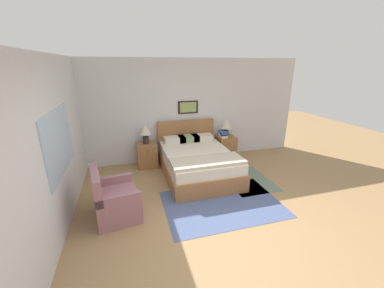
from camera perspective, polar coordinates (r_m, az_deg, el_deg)
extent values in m
plane|color=#99754C|center=(3.90, 6.43, -20.09)|extent=(16.00, 16.00, 0.00)
cube|color=silver|center=(6.11, -4.21, 7.95)|extent=(6.88, 0.06, 2.60)
cube|color=black|center=(6.13, -0.96, 8.91)|extent=(0.53, 0.02, 0.32)
cube|color=#8E9E5B|center=(6.12, -0.92, 8.89)|extent=(0.43, 0.00, 0.26)
cube|color=silver|center=(4.58, -28.61, 2.02)|extent=(0.06, 5.46, 2.60)
cube|color=#9EBCDB|center=(4.07, -29.52, 0.41)|extent=(0.02, 1.48, 0.96)
cube|color=#47567F|center=(4.50, 7.33, -14.15)|extent=(2.12, 1.47, 0.01)
cube|color=slate|center=(5.46, 13.15, -8.27)|extent=(0.93, 1.35, 0.01)
cube|color=#936038|center=(5.47, 1.37, -6.13)|extent=(1.50, 2.11, 0.28)
cube|color=#936038|center=(4.52, 5.32, -9.28)|extent=(1.50, 0.06, 0.08)
cube|color=beige|center=(5.35, 1.39, -3.32)|extent=(1.44, 2.02, 0.30)
cube|color=#936038|center=(6.16, -1.43, 3.54)|extent=(1.50, 0.06, 0.49)
cube|color=#B2A893|center=(4.71, 3.82, -4.18)|extent=(1.47, 0.59, 0.06)
cube|color=beige|center=(5.92, -4.23, 1.08)|extent=(0.52, 0.32, 0.14)
cube|color=beige|center=(6.10, 2.42, 1.65)|extent=(0.52, 0.32, 0.14)
cube|color=gray|center=(6.00, -0.86, 1.37)|extent=(0.52, 0.32, 0.14)
cube|color=#8E606B|center=(4.25, -17.66, -13.70)|extent=(0.79, 0.89, 0.44)
cube|color=#8E606B|center=(4.03, -22.22, -9.03)|extent=(0.24, 0.81, 0.43)
cube|color=#8E606B|center=(4.42, -18.67, -8.21)|extent=(0.68, 0.20, 0.14)
cube|color=#8E606B|center=(3.81, -17.35, -12.67)|extent=(0.68, 0.20, 0.14)
cube|color=#936038|center=(5.97, -10.83, -2.60)|extent=(0.47, 0.47, 0.60)
sphere|color=#332D28|center=(5.69, -10.68, -1.90)|extent=(0.02, 0.02, 0.02)
cube|color=#936038|center=(6.48, 8.16, -0.73)|extent=(0.47, 0.47, 0.60)
sphere|color=#332D28|center=(6.22, 9.14, 0.00)|extent=(0.02, 0.02, 0.02)
cylinder|color=#2D2823|center=(5.87, -11.12, 0.98)|extent=(0.14, 0.14, 0.18)
cylinder|color=#2D2823|center=(5.83, -11.20, 2.09)|extent=(0.02, 0.02, 0.06)
cone|color=beige|center=(5.79, -11.29, 3.53)|extent=(0.30, 0.30, 0.24)
cylinder|color=#2D2823|center=(6.38, 8.20, 2.60)|extent=(0.14, 0.14, 0.18)
cylinder|color=#2D2823|center=(6.35, 8.25, 3.62)|extent=(0.02, 0.02, 0.06)
cone|color=beige|center=(6.32, 8.31, 4.96)|extent=(0.30, 0.30, 0.24)
cube|color=silver|center=(6.30, 7.58, 1.76)|extent=(0.19, 0.25, 0.04)
cube|color=silver|center=(6.29, 7.60, 2.06)|extent=(0.18, 0.28, 0.03)
cube|color=#232328|center=(6.28, 7.61, 2.38)|extent=(0.19, 0.27, 0.04)
cube|color=#335693|center=(6.27, 7.63, 2.71)|extent=(0.17, 0.27, 0.04)
cube|color=#335693|center=(6.26, 7.64, 3.01)|extent=(0.24, 0.30, 0.03)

